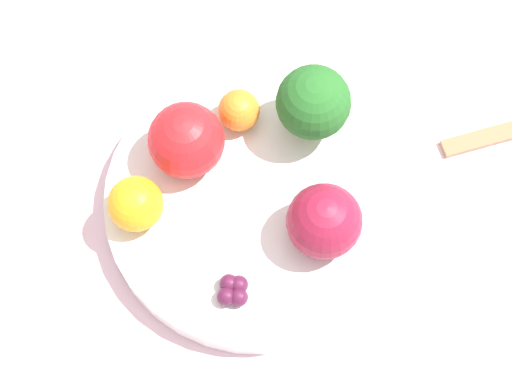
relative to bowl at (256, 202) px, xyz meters
name	(u,v)px	position (x,y,z in m)	size (l,w,h in m)	color
ground_plane	(256,216)	(0.00, 0.00, -0.03)	(6.00, 6.00, 0.00)	gray
table_surface	(256,212)	(0.00, 0.00, -0.02)	(1.20, 1.20, 0.02)	silver
bowl	(256,202)	(0.00, 0.00, 0.00)	(0.26, 0.26, 0.03)	white
broccoli	(313,103)	(-0.08, -0.02, 0.06)	(0.06, 0.06, 0.08)	#8CB76B
apple_red	(324,221)	(-0.02, 0.06, 0.04)	(0.06, 0.06, 0.06)	maroon
apple_green	(186,140)	(0.02, -0.06, 0.05)	(0.06, 0.06, 0.06)	red
orange_front	(136,204)	(0.09, -0.05, 0.04)	(0.05, 0.05, 0.05)	orange
orange_back	(239,110)	(-0.03, -0.07, 0.03)	(0.04, 0.04, 0.04)	orange
grape_cluster	(233,290)	(0.07, 0.05, 0.02)	(0.03, 0.03, 0.02)	#511938
spoon	(484,138)	(-0.20, 0.07, -0.01)	(0.08, 0.04, 0.01)	olive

